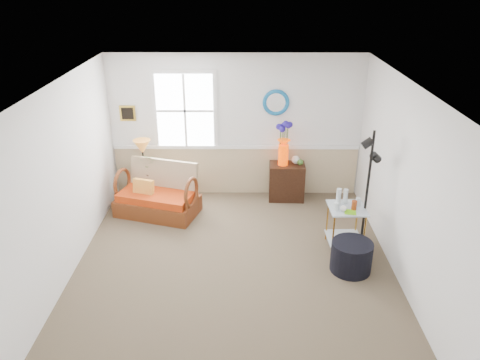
{
  "coord_description": "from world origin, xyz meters",
  "views": [
    {
      "loc": [
        0.13,
        -5.52,
        3.89
      ],
      "look_at": [
        0.08,
        0.55,
        1.13
      ],
      "focal_mm": 35.0,
      "sensor_mm": 36.0,
      "label": 1
    }
  ],
  "objects_px": {
    "lamp_stand": "(147,185)",
    "floor_lamp": "(367,192)",
    "side_table": "(345,228)",
    "loveseat": "(157,190)",
    "cabinet": "(287,182)",
    "ottoman": "(351,256)"
  },
  "relations": [
    {
      "from": "lamp_stand",
      "to": "floor_lamp",
      "type": "relative_size",
      "value": 0.32
    },
    {
      "from": "lamp_stand",
      "to": "cabinet",
      "type": "relative_size",
      "value": 0.87
    },
    {
      "from": "lamp_stand",
      "to": "floor_lamp",
      "type": "xyz_separation_m",
      "value": [
        3.54,
        -1.6,
        0.64
      ]
    },
    {
      "from": "loveseat",
      "to": "ottoman",
      "type": "bearing_deg",
      "value": -12.08
    },
    {
      "from": "lamp_stand",
      "to": "cabinet",
      "type": "distance_m",
      "value": 2.55
    },
    {
      "from": "loveseat",
      "to": "floor_lamp",
      "type": "xyz_separation_m",
      "value": [
        3.26,
        -1.07,
        0.5
      ]
    },
    {
      "from": "side_table",
      "to": "loveseat",
      "type": "bearing_deg",
      "value": 160.55
    },
    {
      "from": "loveseat",
      "to": "cabinet",
      "type": "relative_size",
      "value": 1.98
    },
    {
      "from": "floor_lamp",
      "to": "side_table",
      "type": "bearing_deg",
      "value": 171.65
    },
    {
      "from": "side_table",
      "to": "ottoman",
      "type": "xyz_separation_m",
      "value": [
        -0.02,
        -0.59,
        -0.12
      ]
    },
    {
      "from": "floor_lamp",
      "to": "ottoman",
      "type": "height_order",
      "value": "floor_lamp"
    },
    {
      "from": "cabinet",
      "to": "floor_lamp",
      "type": "bearing_deg",
      "value": -57.13
    },
    {
      "from": "lamp_stand",
      "to": "side_table",
      "type": "bearing_deg",
      "value": -25.74
    },
    {
      "from": "lamp_stand",
      "to": "floor_lamp",
      "type": "height_order",
      "value": "floor_lamp"
    },
    {
      "from": "side_table",
      "to": "floor_lamp",
      "type": "distance_m",
      "value": 0.65
    },
    {
      "from": "lamp_stand",
      "to": "floor_lamp",
      "type": "distance_m",
      "value": 3.94
    },
    {
      "from": "loveseat",
      "to": "lamp_stand",
      "type": "xyz_separation_m",
      "value": [
        -0.28,
        0.52,
        -0.14
      ]
    },
    {
      "from": "lamp_stand",
      "to": "side_table",
      "type": "height_order",
      "value": "side_table"
    },
    {
      "from": "lamp_stand",
      "to": "ottoman",
      "type": "xyz_separation_m",
      "value": [
        3.27,
        -2.18,
        -0.07
      ]
    },
    {
      "from": "side_table",
      "to": "floor_lamp",
      "type": "relative_size",
      "value": 0.36
    },
    {
      "from": "loveseat",
      "to": "cabinet",
      "type": "height_order",
      "value": "loveseat"
    },
    {
      "from": "loveseat",
      "to": "side_table",
      "type": "bearing_deg",
      "value": -2.57
    }
  ]
}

